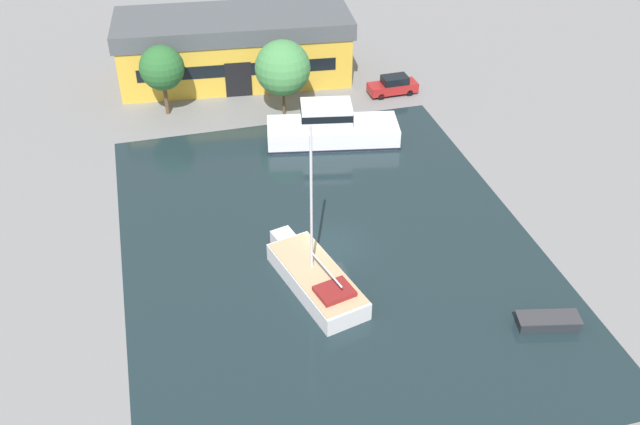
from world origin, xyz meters
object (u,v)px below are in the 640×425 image
at_px(warehouse_building, 235,47).
at_px(motor_cruiser, 331,128).
at_px(parked_car, 393,85).
at_px(quay_tree_near_building, 283,68).
at_px(quay_tree_by_water, 162,68).
at_px(sailboat_moored, 315,277).
at_px(small_dinghy, 548,321).

bearing_deg(warehouse_building, motor_cruiser, -62.93).
distance_m(warehouse_building, motor_cruiser, 15.34).
bearing_deg(warehouse_building, parked_car, -22.56).
distance_m(parked_car, motor_cruiser, 10.53).
distance_m(quay_tree_near_building, quay_tree_by_water, 10.32).
height_order(quay_tree_near_building, quay_tree_by_water, quay_tree_near_building).
bearing_deg(motor_cruiser, quay_tree_near_building, 36.47).
distance_m(quay_tree_by_water, sailboat_moored, 26.75).
bearing_deg(quay_tree_near_building, warehouse_building, 108.36).
relative_size(quay_tree_near_building, small_dinghy, 1.76).
xyz_separation_m(parked_car, motor_cruiser, (-7.91, -6.94, 0.36)).
distance_m(warehouse_building, sailboat_moored, 31.47).
relative_size(quay_tree_near_building, quay_tree_by_water, 1.08).
bearing_deg(quay_tree_near_building, sailboat_moored, -97.68).
distance_m(quay_tree_near_building, motor_cruiser, 7.02).
xyz_separation_m(sailboat_moored, small_dinghy, (12.24, -6.87, -0.35)).
xyz_separation_m(warehouse_building, small_dinghy, (11.99, -38.24, -2.78)).
bearing_deg(small_dinghy, sailboat_moored, -106.80).
distance_m(quay_tree_near_building, parked_car, 11.28).
xyz_separation_m(quay_tree_by_water, motor_cruiser, (12.66, -8.40, -3.11)).
bearing_deg(quay_tree_by_water, warehouse_building, 39.05).
height_order(warehouse_building, parked_car, warehouse_building).
bearing_deg(quay_tree_by_water, parked_car, -4.06).
bearing_deg(quay_tree_by_water, quay_tree_near_building, -15.48).
xyz_separation_m(quay_tree_by_water, sailboat_moored, (6.86, -25.60, -3.62)).
bearing_deg(quay_tree_near_building, motor_cruiser, -64.27).
relative_size(warehouse_building, sailboat_moored, 2.02).
bearing_deg(warehouse_building, quay_tree_by_water, -135.27).
relative_size(quay_tree_by_water, small_dinghy, 1.63).
relative_size(quay_tree_by_water, parked_car, 1.37).
distance_m(warehouse_building, small_dinghy, 40.17).
relative_size(quay_tree_near_building, sailboat_moored, 0.61).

